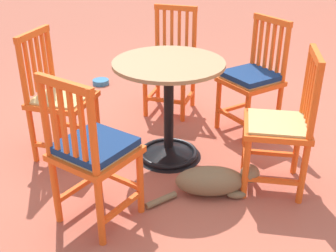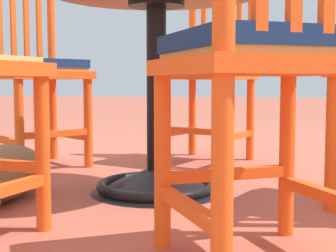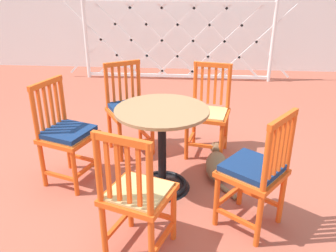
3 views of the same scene
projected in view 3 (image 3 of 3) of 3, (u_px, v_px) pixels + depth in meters
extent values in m
plane|color=#AD5642|center=(151.00, 180.00, 3.21)|extent=(24.00, 24.00, 0.00)
cylinder|color=white|center=(86.00, 39.00, 6.04)|extent=(0.06, 0.06, 1.32)
cylinder|color=white|center=(273.00, 42.00, 5.81)|extent=(0.06, 0.06, 1.32)
cube|color=white|center=(177.00, 76.00, 6.17)|extent=(3.12, 0.04, 0.05)
cube|color=white|center=(178.00, 3.00, 5.68)|extent=(3.12, 0.04, 0.05)
cube|color=white|center=(101.00, 39.00, 6.02)|extent=(1.20, 0.02, 1.20)
cube|color=white|center=(131.00, 40.00, 5.98)|extent=(1.20, 0.02, 1.20)
cube|color=white|center=(162.00, 40.00, 5.94)|extent=(1.20, 0.02, 1.20)
cube|color=white|center=(193.00, 41.00, 5.90)|extent=(1.20, 0.02, 1.20)
cube|color=white|center=(225.00, 41.00, 5.87)|extent=(1.20, 0.02, 1.20)
cube|color=white|center=(256.00, 42.00, 5.83)|extent=(1.20, 0.02, 1.20)
cube|color=white|center=(101.00, 39.00, 6.02)|extent=(1.20, 0.02, 1.20)
cube|color=white|center=(131.00, 40.00, 5.98)|extent=(1.20, 0.02, 1.20)
cube|color=white|center=(162.00, 40.00, 5.94)|extent=(1.20, 0.02, 1.20)
cube|color=white|center=(193.00, 41.00, 5.90)|extent=(1.20, 0.02, 1.20)
cube|color=white|center=(225.00, 41.00, 5.87)|extent=(1.20, 0.02, 1.20)
cube|color=white|center=(256.00, 42.00, 5.83)|extent=(1.20, 0.02, 1.20)
cone|color=black|center=(162.00, 182.00, 3.09)|extent=(0.48, 0.48, 0.10)
torus|color=black|center=(162.00, 184.00, 3.10)|extent=(0.44, 0.44, 0.04)
cylinder|color=black|center=(162.00, 149.00, 2.96)|extent=(0.07, 0.07, 0.66)
cylinder|color=black|center=(162.00, 114.00, 2.84)|extent=(0.20, 0.20, 0.04)
cylinder|color=#9E754C|center=(162.00, 110.00, 2.82)|extent=(0.76, 0.76, 0.02)
cylinder|color=#EA5619|center=(217.00, 199.00, 2.57)|extent=(0.04, 0.04, 0.45)
cylinder|color=#EA5619|center=(241.00, 180.00, 2.80)|extent=(0.04, 0.04, 0.45)
cylinder|color=#EA5619|center=(263.00, 190.00, 2.27)|extent=(0.04, 0.04, 0.91)
cylinder|color=#EA5619|center=(286.00, 169.00, 2.50)|extent=(0.04, 0.04, 0.91)
cube|color=#EA5619|center=(236.00, 218.00, 2.50)|extent=(0.29, 0.23, 0.03)
cube|color=#EA5619|center=(260.00, 197.00, 2.73)|extent=(0.29, 0.23, 0.03)
cube|color=#EA5619|center=(229.00, 195.00, 2.71)|extent=(0.23, 0.29, 0.03)
cube|color=#EA5619|center=(252.00, 173.00, 2.50)|extent=(0.56, 0.56, 0.04)
cube|color=tan|center=(252.00, 170.00, 2.49)|extent=(0.49, 0.49, 0.02)
cube|color=#EA5619|center=(272.00, 155.00, 2.22)|extent=(0.03, 0.03, 0.39)
cube|color=#EA5619|center=(277.00, 151.00, 2.27)|extent=(0.03, 0.03, 0.39)
cube|color=#EA5619|center=(282.00, 147.00, 2.32)|extent=(0.03, 0.03, 0.39)
cube|color=#EA5619|center=(286.00, 144.00, 2.36)|extent=(0.03, 0.03, 0.39)
cube|color=#EA5619|center=(283.00, 119.00, 2.21)|extent=(0.25, 0.32, 0.04)
cube|color=navy|center=(253.00, 167.00, 2.48)|extent=(0.50, 0.50, 0.04)
cylinder|color=#EA5619|center=(221.00, 143.00, 3.40)|extent=(0.04, 0.04, 0.45)
cylinder|color=#EA5619|center=(187.00, 139.00, 3.48)|extent=(0.04, 0.04, 0.45)
cylinder|color=#EA5619|center=(227.00, 108.00, 3.60)|extent=(0.04, 0.04, 0.91)
cylinder|color=#EA5619|center=(195.00, 105.00, 3.69)|extent=(0.04, 0.04, 0.91)
cube|color=#EA5619|center=(223.00, 143.00, 3.58)|extent=(0.10, 0.34, 0.03)
cube|color=#EA5619|center=(190.00, 139.00, 3.67)|extent=(0.10, 0.34, 0.03)
cube|color=#EA5619|center=(203.00, 146.00, 3.46)|extent=(0.34, 0.10, 0.03)
cube|color=#EA5619|center=(208.00, 115.00, 3.51)|extent=(0.47, 0.47, 0.04)
cube|color=tan|center=(208.00, 113.00, 3.50)|extent=(0.41, 0.41, 0.02)
cube|color=#EA5619|center=(222.00, 86.00, 3.53)|extent=(0.03, 0.02, 0.39)
cube|color=#EA5619|center=(215.00, 86.00, 3.55)|extent=(0.03, 0.02, 0.39)
cube|color=#EA5619|center=(209.00, 85.00, 3.57)|extent=(0.03, 0.02, 0.39)
cube|color=#EA5619|center=(202.00, 85.00, 3.58)|extent=(0.03, 0.02, 0.39)
cube|color=#EA5619|center=(213.00, 65.00, 3.47)|extent=(0.38, 0.11, 0.04)
cylinder|color=#EA5619|center=(152.00, 134.00, 3.58)|extent=(0.04, 0.04, 0.45)
cylinder|color=#EA5619|center=(120.00, 141.00, 3.44)|extent=(0.04, 0.04, 0.45)
cylinder|color=#EA5619|center=(139.00, 102.00, 3.77)|extent=(0.04, 0.04, 0.91)
cylinder|color=#EA5619|center=(108.00, 107.00, 3.63)|extent=(0.04, 0.04, 0.91)
cube|color=#EA5619|center=(146.00, 135.00, 3.75)|extent=(0.20, 0.31, 0.03)
cube|color=#EA5619|center=(115.00, 142.00, 3.62)|extent=(0.20, 0.31, 0.03)
cube|color=#EA5619|center=(137.00, 142.00, 3.53)|extent=(0.31, 0.20, 0.03)
cube|color=#EA5619|center=(130.00, 112.00, 3.57)|extent=(0.55, 0.55, 0.04)
cube|color=tan|center=(130.00, 110.00, 3.56)|extent=(0.48, 0.48, 0.02)
cube|color=#EA5619|center=(132.00, 83.00, 3.65)|extent=(0.03, 0.03, 0.39)
cube|color=#EA5619|center=(126.00, 84.00, 3.62)|extent=(0.03, 0.03, 0.39)
cube|color=#EA5619|center=(120.00, 84.00, 3.59)|extent=(0.03, 0.03, 0.39)
cube|color=#EA5619|center=(113.00, 85.00, 3.57)|extent=(0.03, 0.03, 0.39)
cube|color=#EA5619|center=(122.00, 64.00, 3.52)|extent=(0.34, 0.22, 0.04)
cube|color=navy|center=(130.00, 107.00, 3.55)|extent=(0.49, 0.49, 0.04)
cylinder|color=#EA5619|center=(99.00, 154.00, 3.20)|extent=(0.04, 0.04, 0.45)
cylinder|color=#EA5619|center=(75.00, 172.00, 2.91)|extent=(0.04, 0.04, 0.45)
cylinder|color=#EA5619|center=(65.00, 124.00, 3.23)|extent=(0.04, 0.04, 0.91)
cylinder|color=#EA5619|center=(39.00, 139.00, 2.95)|extent=(0.04, 0.04, 0.91)
cube|color=#EA5619|center=(84.00, 158.00, 3.30)|extent=(0.33, 0.14, 0.03)
cube|color=#EA5619|center=(59.00, 176.00, 3.01)|extent=(0.33, 0.14, 0.03)
cube|color=#EA5619|center=(88.00, 168.00, 3.08)|extent=(0.14, 0.33, 0.03)
cube|color=#EA5619|center=(69.00, 137.00, 3.04)|extent=(0.51, 0.51, 0.04)
cube|color=tan|center=(68.00, 135.00, 3.03)|extent=(0.45, 0.45, 0.02)
cube|color=#EA5619|center=(57.00, 103.00, 3.09)|extent=(0.03, 0.03, 0.39)
cube|color=#EA5619|center=(52.00, 106.00, 3.03)|extent=(0.03, 0.03, 0.39)
cube|color=#EA5619|center=(46.00, 108.00, 2.97)|extent=(0.03, 0.03, 0.39)
cube|color=#EA5619|center=(40.00, 111.00, 2.92)|extent=(0.03, 0.03, 0.39)
cube|color=#EA5619|center=(46.00, 83.00, 2.92)|extent=(0.16, 0.37, 0.04)
cube|color=navy|center=(68.00, 131.00, 3.02)|extent=(0.46, 0.46, 0.04)
cylinder|color=#EA5619|center=(130.00, 200.00, 2.55)|extent=(0.04, 0.04, 0.45)
cylinder|color=#EA5619|center=(174.00, 212.00, 2.43)|extent=(0.04, 0.04, 0.45)
cylinder|color=#EA5619|center=(101.00, 199.00, 2.17)|extent=(0.04, 0.04, 0.91)
cylinder|color=#EA5619|center=(151.00, 213.00, 2.05)|extent=(0.04, 0.04, 0.91)
cube|color=#EA5619|center=(118.00, 224.00, 2.44)|extent=(0.14, 0.33, 0.03)
cube|color=#EA5619|center=(163.00, 238.00, 2.32)|extent=(0.14, 0.33, 0.03)
cube|color=#EA5619|center=(151.00, 213.00, 2.51)|extent=(0.33, 0.14, 0.03)
cube|color=#EA5619|center=(139.00, 194.00, 2.26)|extent=(0.51, 0.51, 0.04)
cube|color=tan|center=(139.00, 191.00, 2.25)|extent=(0.45, 0.45, 0.02)
cube|color=#EA5619|center=(108.00, 170.00, 2.06)|extent=(0.03, 0.03, 0.39)
cube|color=#EA5619|center=(118.00, 172.00, 2.03)|extent=(0.03, 0.03, 0.39)
cube|color=#EA5619|center=(128.00, 175.00, 2.01)|extent=(0.03, 0.03, 0.39)
cube|color=#EA5619|center=(139.00, 177.00, 1.98)|extent=(0.03, 0.03, 0.39)
cube|color=#EA5619|center=(121.00, 140.00, 1.94)|extent=(0.37, 0.16, 0.04)
ellipsoid|color=brown|center=(217.00, 166.00, 3.26)|extent=(0.21, 0.45, 0.19)
ellipsoid|color=silver|center=(216.00, 161.00, 3.36)|extent=(0.16, 0.18, 0.14)
sphere|color=brown|center=(217.00, 148.00, 3.47)|extent=(0.12, 0.12, 0.12)
ellipsoid|color=silver|center=(216.00, 147.00, 3.51)|extent=(0.05, 0.05, 0.04)
cone|color=brown|center=(214.00, 143.00, 3.44)|extent=(0.04, 0.04, 0.04)
cone|color=brown|center=(220.00, 144.00, 3.43)|extent=(0.04, 0.04, 0.04)
ellipsoid|color=brown|center=(210.00, 163.00, 3.44)|extent=(0.06, 0.12, 0.05)
ellipsoid|color=brown|center=(222.00, 163.00, 3.43)|extent=(0.06, 0.12, 0.05)
cylinder|color=brown|center=(229.00, 192.00, 3.00)|extent=(0.15, 0.21, 0.04)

